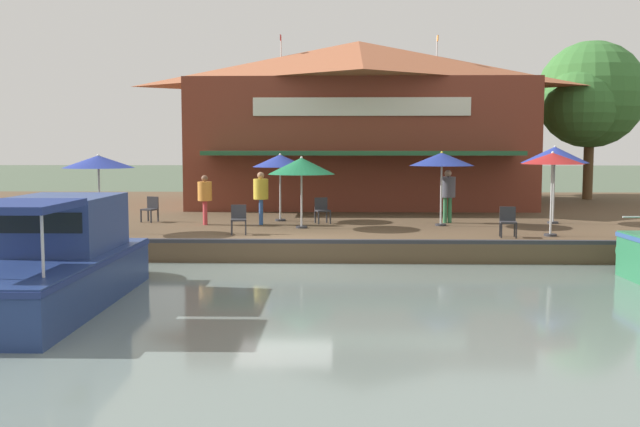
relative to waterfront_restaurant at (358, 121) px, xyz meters
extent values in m
plane|color=#4C5B47|center=(13.90, -2.25, -4.29)|extent=(220.00, 220.00, 0.00)
cube|color=brown|center=(2.90, -2.25, -3.99)|extent=(22.00, 56.00, 0.60)
cube|color=#2D2D33|center=(13.80, -2.25, -3.64)|extent=(0.20, 50.40, 0.10)
cube|color=brown|center=(-0.02, 0.00, -1.06)|extent=(9.44, 13.92, 5.26)
pyramid|color=#9E5638|center=(-0.02, 0.00, 2.56)|extent=(9.92, 14.62, 1.99)
cube|color=#235633|center=(5.60, 0.00, -1.39)|extent=(1.80, 11.83, 0.16)
cube|color=silver|center=(4.74, 0.00, 0.39)|extent=(0.08, 8.35, 0.70)
cylinder|color=silver|center=(-0.02, 3.48, 2.68)|extent=(0.06, 0.06, 2.22)
cube|color=orange|center=(0.16, 3.48, 3.64)|extent=(0.36, 0.03, 0.24)
cylinder|color=silver|center=(-0.02, -3.48, 2.71)|extent=(0.06, 0.06, 2.27)
cube|color=#B23338|center=(0.16, -3.48, 3.69)|extent=(0.36, 0.03, 0.24)
cylinder|color=#B7B7B7|center=(8.66, 6.24, -2.51)|extent=(0.06, 0.06, 2.35)
cylinder|color=#2D2D33|center=(8.66, 6.24, -3.66)|extent=(0.36, 0.36, 0.06)
cone|color=navy|center=(8.66, 6.24, -1.42)|extent=(2.18, 2.18, 0.54)
cone|color=white|center=(8.66, 6.24, -1.40)|extent=(1.35, 1.35, 0.43)
sphere|color=white|center=(8.66, 6.24, -1.15)|extent=(0.08, 0.08, 0.08)
cylinder|color=#B7B7B7|center=(11.81, -7.83, -2.61)|extent=(0.06, 0.06, 2.15)
cylinder|color=#2D2D33|center=(11.81, -7.83, -3.66)|extent=(0.36, 0.36, 0.06)
cone|color=navy|center=(11.81, -7.83, -1.59)|extent=(2.06, 2.06, 0.36)
cone|color=white|center=(11.81, -7.83, -1.57)|extent=(1.28, 1.28, 0.29)
sphere|color=white|center=(11.81, -7.83, -1.41)|extent=(0.08, 0.08, 0.08)
cylinder|color=#B7B7B7|center=(12.09, 5.17, -2.56)|extent=(0.06, 0.06, 2.25)
cylinder|color=#2D2D33|center=(12.09, 5.17, -3.66)|extent=(0.36, 0.36, 0.06)
cone|color=maroon|center=(12.09, 5.17, -1.49)|extent=(1.75, 1.75, 0.32)
cone|color=white|center=(12.09, 5.17, -1.47)|extent=(1.08, 1.08, 0.25)
sphere|color=white|center=(12.09, 5.17, -1.33)|extent=(0.08, 0.08, 0.08)
cylinder|color=#B7B7B7|center=(10.25, -2.01, -2.68)|extent=(0.06, 0.06, 2.01)
cylinder|color=#2D2D33|center=(10.25, -2.01, -3.66)|extent=(0.36, 0.36, 0.06)
cone|color=#19663D|center=(10.25, -2.01, -1.75)|extent=(2.08, 2.08, 0.51)
cone|color=silver|center=(10.25, -2.01, -1.73)|extent=(1.29, 1.29, 0.41)
sphere|color=silver|center=(10.25, -2.01, -1.50)|extent=(0.08, 0.08, 0.08)
cylinder|color=#B7B7B7|center=(8.09, -2.86, -2.63)|extent=(0.06, 0.06, 2.12)
cylinder|color=#2D2D33|center=(8.09, -2.86, -3.66)|extent=(0.36, 0.36, 0.06)
cone|color=navy|center=(8.09, -2.86, -1.63)|extent=(1.88, 1.88, 0.42)
cone|color=white|center=(8.09, -2.86, -1.61)|extent=(1.17, 1.17, 0.34)
sphere|color=white|center=(8.09, -2.86, -1.42)|extent=(0.08, 0.08, 0.08)
cylinder|color=#B7B7B7|center=(9.47, 2.43, -2.59)|extent=(0.06, 0.06, 2.20)
cylinder|color=#2D2D33|center=(9.47, 2.43, -3.66)|extent=(0.36, 0.36, 0.06)
cone|color=navy|center=(9.47, 2.43, -1.55)|extent=(2.04, 2.04, 0.42)
cone|color=yellow|center=(9.47, 2.43, -1.53)|extent=(1.27, 1.27, 0.33)
sphere|color=yellow|center=(9.47, 2.43, -1.34)|extent=(0.08, 0.08, 0.08)
cube|color=#2D2D33|center=(9.02, -1.13, -3.48)|extent=(0.05, 0.05, 0.42)
cube|color=#2D2D33|center=(9.15, -1.51, -3.48)|extent=(0.05, 0.05, 0.42)
cube|color=#2D2D33|center=(8.64, -1.26, -3.48)|extent=(0.05, 0.05, 0.42)
cube|color=#2D2D33|center=(8.77, -1.63, -3.48)|extent=(0.05, 0.05, 0.42)
cube|color=#2D2D33|center=(8.90, -1.38, -3.26)|extent=(0.56, 0.56, 0.05)
cube|color=#2D2D33|center=(8.71, -1.44, -3.04)|extent=(0.18, 0.43, 0.40)
cube|color=#2D2D33|center=(12.67, 4.06, -3.48)|extent=(0.04, 0.04, 0.42)
cube|color=#2D2D33|center=(12.63, 3.66, -3.48)|extent=(0.04, 0.04, 0.42)
cube|color=#2D2D33|center=(12.28, 4.11, -3.48)|extent=(0.04, 0.04, 0.42)
cube|color=#2D2D33|center=(12.23, 3.71, -3.48)|extent=(0.04, 0.04, 0.42)
cube|color=#2D2D33|center=(12.45, 3.89, -3.26)|extent=(0.49, 0.49, 0.05)
cube|color=#2D2D33|center=(12.25, 3.91, -3.04)|extent=(0.09, 0.44, 0.40)
cube|color=#2D2D33|center=(12.16, -3.51, -3.48)|extent=(0.04, 0.04, 0.42)
cube|color=#2D2D33|center=(12.21, -3.90, -3.48)|extent=(0.04, 0.04, 0.42)
cube|color=#2D2D33|center=(11.76, -3.56, -3.48)|extent=(0.04, 0.04, 0.42)
cube|color=#2D2D33|center=(11.81, -3.95, -3.48)|extent=(0.04, 0.04, 0.42)
cube|color=#2D2D33|center=(11.98, -3.73, -3.26)|extent=(0.49, 0.49, 0.05)
cube|color=#2D2D33|center=(11.78, -3.76, -3.04)|extent=(0.09, 0.44, 0.40)
cube|color=#2D2D33|center=(12.63, -9.36, -3.48)|extent=(0.05, 0.05, 0.42)
cube|color=#2D2D33|center=(12.49, -9.74, -3.48)|extent=(0.05, 0.05, 0.42)
cube|color=#2D2D33|center=(12.25, -9.22, -3.48)|extent=(0.05, 0.05, 0.42)
cube|color=#2D2D33|center=(12.12, -9.60, -3.48)|extent=(0.05, 0.05, 0.42)
cube|color=#2D2D33|center=(12.37, -9.48, -3.26)|extent=(0.56, 0.56, 0.05)
cube|color=#2D2D33|center=(12.19, -9.41, -3.04)|extent=(0.19, 0.43, 0.40)
cube|color=#2D2D33|center=(8.86, -7.12, -3.48)|extent=(0.05, 0.05, 0.42)
cube|color=#2D2D33|center=(8.73, -7.49, -3.48)|extent=(0.05, 0.05, 0.42)
cube|color=#2D2D33|center=(8.49, -6.98, -3.48)|extent=(0.05, 0.05, 0.42)
cube|color=#2D2D33|center=(8.35, -7.35, -3.48)|extent=(0.05, 0.05, 0.42)
cube|color=#2D2D33|center=(8.61, -7.24, -3.26)|extent=(0.57, 0.57, 0.05)
cube|color=#2D2D33|center=(8.42, -7.17, -3.04)|extent=(0.19, 0.43, 0.40)
cylinder|color=#2D5193|center=(9.23, -3.39, -3.27)|extent=(0.13, 0.13, 0.83)
cylinder|color=#2D5193|center=(9.40, -3.37, -3.27)|extent=(0.13, 0.13, 0.83)
cylinder|color=gold|center=(9.32, -3.38, -2.53)|extent=(0.49, 0.49, 0.66)
sphere|color=#9E7051|center=(9.32, -3.38, -2.08)|extent=(0.23, 0.23, 0.23)
cylinder|color=#B23338|center=(9.31, -5.22, -3.30)|extent=(0.13, 0.13, 0.78)
cylinder|color=#B23338|center=(9.46, -5.18, -3.30)|extent=(0.13, 0.13, 0.78)
cylinder|color=orange|center=(9.38, -5.20, -2.60)|extent=(0.46, 0.46, 0.62)
sphere|color=brown|center=(9.38, -5.20, -2.18)|extent=(0.21, 0.21, 0.21)
cylinder|color=#337547|center=(8.62, 2.69, -3.26)|extent=(0.13, 0.13, 0.86)
cylinder|color=#337547|center=(8.56, 2.85, -3.26)|extent=(0.13, 0.13, 0.86)
cylinder|color=#4C4C56|center=(8.59, 2.77, -2.49)|extent=(0.50, 0.50, 0.68)
sphere|color=tan|center=(8.59, 2.77, -2.04)|extent=(0.23, 0.23, 0.23)
cube|color=navy|center=(19.23, -6.38, -3.73)|extent=(6.05, 2.44, 0.95)
ellipsoid|color=navy|center=(16.22, -6.41, -3.73)|extent=(2.15, 2.29, 0.95)
cube|color=navy|center=(19.23, -6.38, -3.34)|extent=(6.12, 2.48, 0.10)
cube|color=navy|center=(18.17, -6.39, -2.71)|extent=(2.56, 1.93, 1.10)
cube|color=black|center=(19.42, -6.38, -2.58)|extent=(0.08, 1.67, 0.38)
cube|color=navy|center=(20.65, -6.37, -2.16)|extent=(2.02, 2.05, 0.13)
cylinder|color=silver|center=(21.24, -5.53, -2.71)|extent=(0.05, 0.05, 1.10)
cylinder|color=brown|center=(-5.99, 7.76, -2.13)|extent=(0.44, 0.44, 3.12)
sphere|color=#387033|center=(-5.99, 7.76, 0.80)|extent=(3.66, 3.66, 3.66)
sphere|color=#387033|center=(-5.26, 7.21, 0.44)|extent=(2.56, 2.56, 2.56)
cylinder|color=brown|center=(-2.73, 11.26, -2.12)|extent=(0.47, 0.47, 3.14)
sphere|color=#387033|center=(-2.73, 11.26, 1.37)|extent=(5.12, 5.12, 5.12)
sphere|color=#387033|center=(-1.71, 10.49, 0.86)|extent=(3.58, 3.58, 3.58)
camera|label=1|loc=(32.33, -0.79, -1.20)|focal=40.00mm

